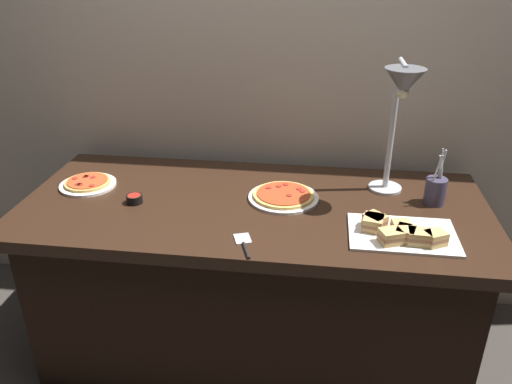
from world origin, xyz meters
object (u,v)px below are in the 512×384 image
Objects in this scene: heat_lamp at (401,97)px; utensil_holder at (435,190)px; pizza_plate_front at (283,196)px; pizza_plate_center at (88,183)px; sauce_cup_near at (134,199)px; serving_spatula at (244,244)px; sandwich_platter at (400,232)px.

heat_lamp is 2.42× the size of utensil_holder.
utensil_holder is (0.61, 0.04, 0.05)m from pizza_plate_front.
pizza_plate_front and pizza_plate_center have the same top height.
heat_lamp reaches higher than sauce_cup_near.
pizza_plate_front is 0.61m from utensil_holder.
utensil_holder reaches higher than serving_spatula.
pizza_plate_front is 1.25× the size of utensil_holder.
pizza_plate_center is 0.63× the size of sandwich_platter.
heat_lamp reaches higher than utensil_holder.
heat_lamp is at bearing 0.77° from pizza_plate_center.
heat_lamp is 1.12m from sauce_cup_near.
sandwich_platter is at bearing -87.43° from heat_lamp.
utensil_holder reaches higher than sauce_cup_near.
sauce_cup_near is at bearing -172.62° from utensil_holder.
pizza_plate_front is at bearing 149.91° from sandwich_platter.
serving_spatula is (-0.72, -0.42, -0.06)m from utensil_holder.
heat_lamp reaches higher than sandwich_platter.
pizza_plate_front is 0.51m from sandwich_platter.
pizza_plate_front is 0.61m from sauce_cup_near.
heat_lamp is at bearing 92.57° from sandwich_platter.
utensil_holder is at bearing 59.95° from sandwich_platter.
heat_lamp is 8.60× the size of sauce_cup_near.
sauce_cup_near is 1.22m from utensil_holder.
heat_lamp is at bearing 3.89° from pizza_plate_front.
heat_lamp reaches higher than pizza_plate_center.
pizza_plate_center is 0.29m from sauce_cup_near.
sandwich_platter is 2.24× the size of serving_spatula.
sauce_cup_near is (-1.03, -0.14, -0.42)m from heat_lamp.
pizza_plate_center is (-1.28, -0.02, -0.43)m from heat_lamp.
sandwich_platter reaches higher than pizza_plate_front.
heat_lamp is 0.42m from utensil_holder.
utensil_holder is at bearing 3.92° from pizza_plate_front.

